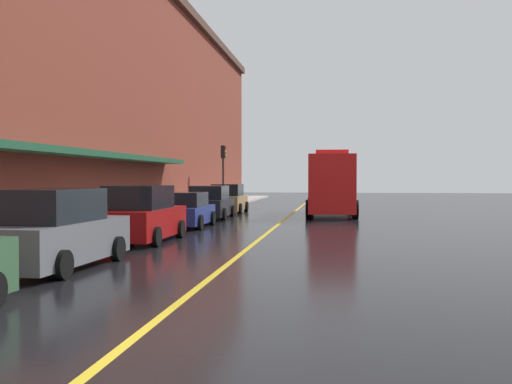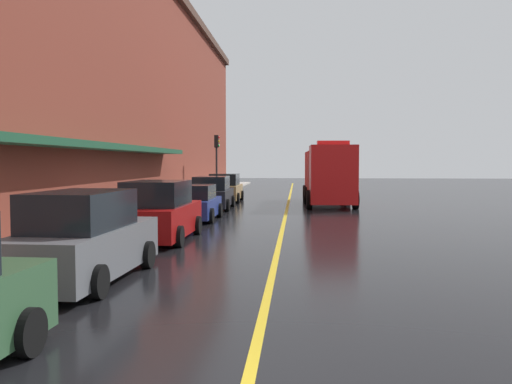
{
  "view_description": "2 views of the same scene",
  "coord_description": "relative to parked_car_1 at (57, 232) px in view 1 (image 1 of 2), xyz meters",
  "views": [
    {
      "loc": [
        2.72,
        -7.55,
        2.17
      ],
      "look_at": [
        -2.24,
        29.19,
        1.3
      ],
      "focal_mm": 42.49,
      "sensor_mm": 36.0,
      "label": 1
    },
    {
      "loc": [
        0.55,
        -5.1,
        2.51
      ],
      "look_at": [
        -1.49,
        22.0,
        1.03
      ],
      "focal_mm": 38.69,
      "sensor_mm": 36.0,
      "label": 2
    }
  ],
  "objects": [
    {
      "name": "lane_center_stripe",
      "position": [
        3.89,
        18.93,
        -0.88
      ],
      "size": [
        0.16,
        70.0,
        0.01
      ],
      "primitive_type": "cube",
      "color": "gold",
      "rests_on": "ground"
    },
    {
      "name": "parked_car_5",
      "position": [
        -0.12,
        23.33,
        -0.06
      ],
      "size": [
        2.09,
        4.22,
        1.78
      ],
      "rotation": [
        0.0,
        0.0,
        1.57
      ],
      "color": "#A5844C",
      "rests_on": "ground"
    },
    {
      "name": "sidewalk_left",
      "position": [
        -2.31,
        18.93,
        -0.81
      ],
      "size": [
        2.4,
        70.0,
        0.15
      ],
      "primitive_type": "cube",
      "color": "#ADA8A0",
      "rests_on": "ground"
    },
    {
      "name": "parked_car_3",
      "position": [
        0.01,
        12.19,
        -0.16
      ],
      "size": [
        2.08,
        4.22,
        1.54
      ],
      "rotation": [
        0.0,
        0.0,
        1.58
      ],
      "color": "navy",
      "rests_on": "ground"
    },
    {
      "name": "ground_plane",
      "position": [
        3.89,
        18.93,
        -0.88
      ],
      "size": [
        112.0,
        112.0,
        0.0
      ],
      "primitive_type": "plane",
      "color": "black"
    },
    {
      "name": "parking_meter_2",
      "position": [
        -1.46,
        13.19,
        0.18
      ],
      "size": [
        0.14,
        0.18,
        1.33
      ],
      "color": "#4C4C51",
      "rests_on": "sidewalk_left"
    },
    {
      "name": "traffic_light_near",
      "position": [
        -1.39,
        28.46,
        2.27
      ],
      "size": [
        0.38,
        0.36,
        4.3
      ],
      "color": "#232326",
      "rests_on": "sidewalk_left"
    },
    {
      "name": "parked_car_1",
      "position": [
        0.0,
        0.0,
        0.0
      ],
      "size": [
        2.05,
        4.87,
        1.91
      ],
      "rotation": [
        0.0,
        0.0,
        1.54
      ],
      "color": "#595B60",
      "rests_on": "ground"
    },
    {
      "name": "parked_car_4",
      "position": [
        -0.09,
        17.9,
        -0.07
      ],
      "size": [
        2.21,
        4.8,
        1.75
      ],
      "rotation": [
        0.0,
        0.0,
        1.6
      ],
      "color": "black",
      "rests_on": "ground"
    },
    {
      "name": "parking_meter_1",
      "position": [
        -1.46,
        14.73,
        0.18
      ],
      "size": [
        0.14,
        0.18,
        1.33
      ],
      "color": "#4C4C51",
      "rests_on": "sidewalk_left"
    },
    {
      "name": "parking_meter_0",
      "position": [
        -1.46,
        4.67,
        0.18
      ],
      "size": [
        0.14,
        0.18,
        1.33
      ],
      "color": "#4C4C51",
      "rests_on": "sidewalk_left"
    },
    {
      "name": "parked_car_2",
      "position": [
        0.02,
        6.12,
        0.0
      ],
      "size": [
        2.16,
        4.69,
        1.91
      ],
      "rotation": [
        0.0,
        0.0,
        1.57
      ],
      "color": "maroon",
      "rests_on": "ground"
    },
    {
      "name": "brick_building_left",
      "position": [
        -9.24,
        17.92,
        6.01
      ],
      "size": [
        12.65,
        64.0,
        13.78
      ],
      "color": "maroon",
      "rests_on": "ground"
    },
    {
      "name": "fire_truck",
      "position": [
        6.26,
        21.7,
        0.85
      ],
      "size": [
        2.91,
        9.21,
        3.64
      ],
      "rotation": [
        0.0,
        0.0,
        -1.55
      ],
      "color": "red",
      "rests_on": "ground"
    }
  ]
}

